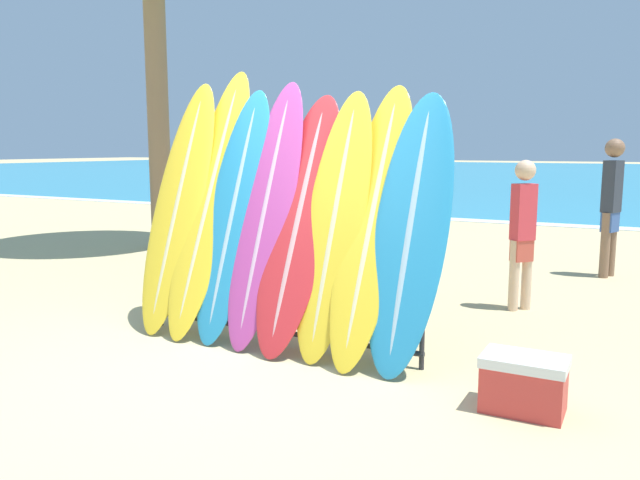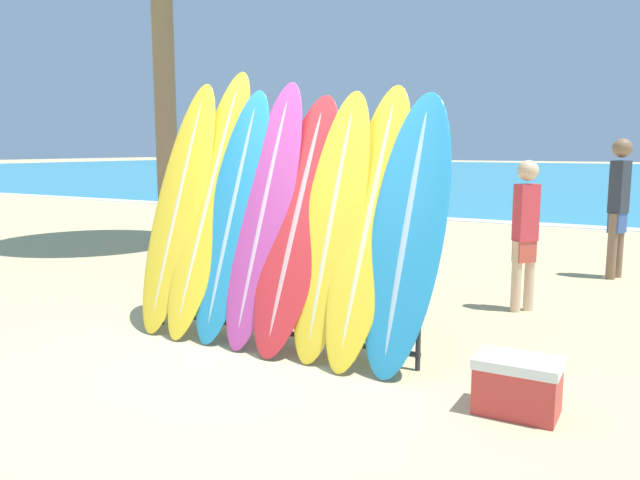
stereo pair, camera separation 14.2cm
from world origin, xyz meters
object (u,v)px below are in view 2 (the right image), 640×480
at_px(surfboard_slot_1, 210,199).
at_px(surfboard_slot_6, 370,221).
at_px(surfboard_rack, 274,295).
at_px(person_near_water, 227,205).
at_px(surfboard_slot_7, 408,229).
at_px(surfboard_slot_0, 180,204).
at_px(surfboard_slot_3, 265,211).
at_px(cooler_box, 517,385).
at_px(surfboard_slot_4, 298,220).
at_px(surfboard_slot_5, 332,222).
at_px(person_mid_beach, 525,230).
at_px(person_far_left, 618,203).
at_px(person_far_right, 329,206).
at_px(surfboard_slot_2, 233,213).

bearing_deg(surfboard_slot_1, surfboard_slot_6, -1.03).
bearing_deg(surfboard_rack, surfboard_slot_6, 9.39).
bearing_deg(person_near_water, surfboard_slot_7, 152.40).
height_order(surfboard_rack, surfboard_slot_0, surfboard_slot_0).
height_order(surfboard_rack, surfboard_slot_7, surfboard_slot_7).
distance_m(surfboard_slot_3, cooler_box, 2.54).
height_order(surfboard_slot_0, surfboard_slot_4, surfboard_slot_0).
height_order(surfboard_slot_5, surfboard_slot_7, surfboard_slot_5).
xyz_separation_m(person_mid_beach, cooler_box, (0.49, -2.61, -0.67)).
height_order(surfboard_slot_7, person_near_water, surfboard_slot_7).
distance_m(person_far_left, person_far_right, 3.75).
bearing_deg(surfboard_slot_3, person_far_right, 108.28).
xyz_separation_m(surfboard_slot_5, cooler_box, (1.62, -0.52, -0.90)).
distance_m(surfboard_slot_2, surfboard_slot_3, 0.33).
xyz_separation_m(person_far_left, cooler_box, (-0.21, -4.90, -0.80)).
height_order(surfboard_slot_0, person_near_water, surfboard_slot_0).
relative_size(surfboard_slot_0, surfboard_slot_7, 1.08).
bearing_deg(surfboard_slot_7, surfboard_slot_1, 177.78).
distance_m(surfboard_rack, surfboard_slot_2, 0.85).
xyz_separation_m(surfboard_slot_5, surfboard_slot_7, (0.66, -0.01, -0.02)).
distance_m(surfboard_slot_5, cooler_box, 1.92).
xyz_separation_m(surfboard_rack, surfboard_slot_5, (0.51, 0.10, 0.65)).
relative_size(person_far_left, cooler_box, 3.43).
bearing_deg(surfboard_slot_6, surfboard_slot_7, -7.88).
height_order(surfboard_slot_6, cooler_box, surfboard_slot_6).
bearing_deg(person_near_water, surfboard_slot_6, 150.18).
relative_size(surfboard_slot_1, surfboard_slot_2, 1.09).
height_order(surfboard_slot_0, surfboard_slot_1, surfboard_slot_1).
distance_m(surfboard_slot_0, person_far_left, 5.57).
bearing_deg(surfboard_slot_4, person_far_left, 63.59).
distance_m(surfboard_slot_0, person_near_water, 2.46).
bearing_deg(surfboard_slot_2, surfboard_slot_3, 2.14).
height_order(surfboard_rack, surfboard_slot_3, surfboard_slot_3).
bearing_deg(surfboard_slot_4, person_mid_beach, 54.88).
height_order(surfboard_rack, person_mid_beach, person_mid_beach).
xyz_separation_m(surfboard_slot_2, surfboard_slot_6, (1.32, 0.03, -0.00)).
xyz_separation_m(surfboard_slot_5, person_mid_beach, (1.12, 2.09, -0.23)).
relative_size(surfboard_slot_0, cooler_box, 4.40).
relative_size(surfboard_slot_1, person_far_right, 1.50).
bearing_deg(surfboard_slot_6, surfboard_slot_1, 178.97).
bearing_deg(cooler_box, surfboard_slot_6, 156.64).
height_order(surfboard_slot_5, cooler_box, surfboard_slot_5).
distance_m(surfboard_slot_7, person_near_water, 4.07).
distance_m(surfboard_slot_2, surfboard_slot_7, 1.66).
bearing_deg(surfboard_slot_0, surfboard_slot_3, 0.05).
relative_size(surfboard_slot_3, surfboard_slot_5, 1.05).
bearing_deg(person_near_water, surfboard_slot_3, 139.03).
xyz_separation_m(surfboard_slot_2, person_near_water, (-1.75, 2.19, -0.18)).
relative_size(surfboard_slot_5, person_near_water, 1.27).
distance_m(surfboard_slot_3, surfboard_slot_5, 0.68).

